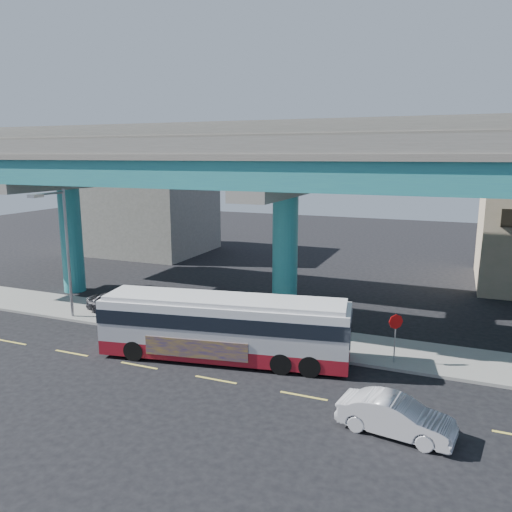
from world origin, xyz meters
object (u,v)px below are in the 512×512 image
at_px(transit_bus, 224,325).
at_px(sedan, 396,416).
at_px(stop_sign, 396,328).
at_px(parked_car, 116,303).
at_px(street_lamp, 60,236).

bearing_deg(transit_bus, sedan, -33.46).
height_order(transit_bus, stop_sign, transit_bus).
xyz_separation_m(sedan, parked_car, (-17.52, 7.35, 0.11)).
distance_m(transit_bus, stop_sign, 8.00).
bearing_deg(street_lamp, transit_bus, -7.65).
bearing_deg(transit_bus, street_lamp, 162.79).
relative_size(sedan, street_lamp, 0.55).
xyz_separation_m(parked_car, stop_sign, (16.76, -1.38, 1.05)).
distance_m(parked_car, stop_sign, 16.85).
relative_size(sedan, parked_car, 1.12).
bearing_deg(sedan, street_lamp, 83.56).
relative_size(street_lamp, stop_sign, 3.24).
xyz_separation_m(parked_car, street_lamp, (-2.03, -2.12, 4.34)).
height_order(transit_bus, sedan, transit_bus).
relative_size(transit_bus, parked_car, 3.26).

